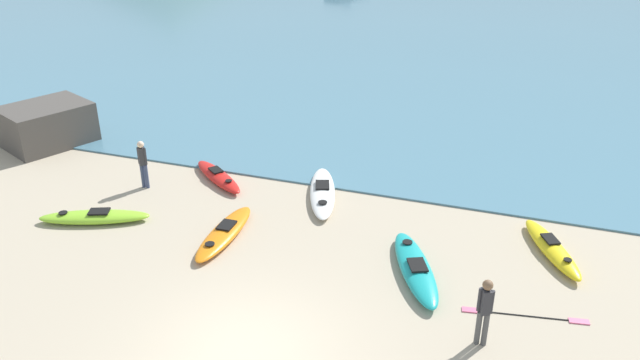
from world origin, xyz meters
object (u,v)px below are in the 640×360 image
Objects in this scene: kayak_on_sand_2 at (95,217)px; person_near_foreground at (485,308)px; kayak_on_sand_3 at (322,192)px; person_near_waterline at (143,161)px; kayak_on_sand_4 at (218,176)px; shoreline_rock at (47,125)px; kayak_on_sand_1 at (552,248)px; loose_paddle at (525,316)px; kayak_on_sand_5 at (415,268)px; kayak_on_sand_0 at (224,233)px.

person_near_foreground reaches higher than kayak_on_sand_2.
person_near_waterline reaches higher than kayak_on_sand_3.
kayak_on_sand_4 is 7.48m from shoreline_rock.
kayak_on_sand_1 is at bearing -9.85° from kayak_on_sand_3.
loose_paddle is (11.78, -2.88, -0.90)m from person_near_waterline.
kayak_on_sand_3 is 7.63m from person_near_foreground.
kayak_on_sand_5 is 1.17× the size of shoreline_rock.
person_near_waterline is at bearing 152.51° from kayak_on_sand_0.
kayak_on_sand_3 is at bearing 137.50° from kayak_on_sand_5.
shoreline_rock is at bearing 173.55° from kayak_on_sand_4.
kayak_on_sand_1 reaches higher than kayak_on_sand_3.
kayak_on_sand_0 is 4.35m from person_near_waterline.
kayak_on_sand_5 is 1.22× the size of loose_paddle.
kayak_on_sand_4 is (-3.58, -0.05, 0.01)m from kayak_on_sand_3.
kayak_on_sand_3 is 1.33× the size of kayak_on_sand_4.
kayak_on_sand_5 reaches higher than kayak_on_sand_1.
kayak_on_sand_3 is 4.81m from kayak_on_sand_5.
kayak_on_sand_4 is at bearing 173.78° from kayak_on_sand_1.
person_near_foreground reaches higher than person_near_waterline.
kayak_on_sand_3 is at bearing 0.73° from kayak_on_sand_4.
kayak_on_sand_2 is 1.97× the size of person_near_foreground.
kayak_on_sand_4 is 1.68× the size of person_near_waterline.
kayak_on_sand_1 is 1.07× the size of loose_paddle.
kayak_on_sand_4 is 0.92× the size of shoreline_rock.
kayak_on_sand_5 is at bearing 162.20° from loose_paddle.
loose_paddle is (7.98, -0.91, -0.13)m from kayak_on_sand_0.
loose_paddle is (9.80, -4.06, -0.15)m from kayak_on_sand_4.
kayak_on_sand_4 is 10.61m from loose_paddle.
kayak_on_sand_2 is 6.75m from kayak_on_sand_3.
person_near_foreground is (8.94, -5.34, 0.76)m from kayak_on_sand_4.
shoreline_rock is at bearing 173.68° from kayak_on_sand_1.
kayak_on_sand_1 reaches higher than kayak_on_sand_2.
person_near_waterline is at bearing -179.75° from kayak_on_sand_1.
kayak_on_sand_0 is at bearing -27.49° from person_near_waterline.
person_near_foreground is (11.04, -1.75, 0.77)m from kayak_on_sand_2.
person_near_waterline is 12.16m from loose_paddle.
kayak_on_sand_1 is at bearing 13.42° from kayak_on_sand_0.
person_near_foreground is 1.02× the size of person_near_waterline.
kayak_on_sand_1 is 2.99m from loose_paddle.
kayak_on_sand_2 is at bearing -120.27° from kayak_on_sand_4.
kayak_on_sand_1 is at bearing 11.21° from kayak_on_sand_2.
loose_paddle is (11.90, -0.47, -0.14)m from kayak_on_sand_2.
kayak_on_sand_3 is at bearing -4.12° from shoreline_rock.
kayak_on_sand_3 is at bearing 61.24° from kayak_on_sand_0.
kayak_on_sand_0 is 0.99× the size of kayak_on_sand_2.
loose_paddle is 17.92m from shoreline_rock.
loose_paddle is at bearing -13.75° from person_near_waterline.
person_near_foreground is (-1.40, -4.21, 0.75)m from kayak_on_sand_1.
kayak_on_sand_0 is 0.88× the size of kayak_on_sand_3.
person_near_waterline is at bearing -167.54° from kayak_on_sand_3.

